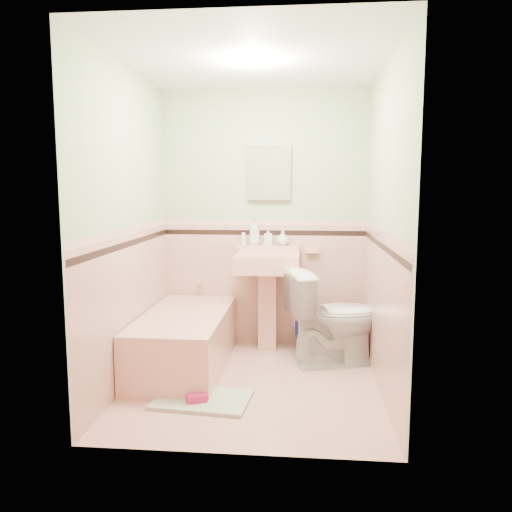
# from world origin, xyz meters

# --- Properties ---
(floor) EXTENTS (2.20, 2.20, 0.00)m
(floor) POSITION_xyz_m (0.00, 0.00, 0.00)
(floor) COLOR #DA9F8F
(floor) RESTS_ON ground
(ceiling) EXTENTS (2.20, 2.20, 0.00)m
(ceiling) POSITION_xyz_m (0.00, 0.00, 2.50)
(ceiling) COLOR white
(ceiling) RESTS_ON ground
(wall_back) EXTENTS (2.50, 0.00, 2.50)m
(wall_back) POSITION_xyz_m (0.00, 1.10, 1.25)
(wall_back) COLOR beige
(wall_back) RESTS_ON ground
(wall_front) EXTENTS (2.50, 0.00, 2.50)m
(wall_front) POSITION_xyz_m (0.00, -1.10, 1.25)
(wall_front) COLOR beige
(wall_front) RESTS_ON ground
(wall_left) EXTENTS (0.00, 2.50, 2.50)m
(wall_left) POSITION_xyz_m (-1.00, 0.00, 1.25)
(wall_left) COLOR beige
(wall_left) RESTS_ON ground
(wall_right) EXTENTS (0.00, 2.50, 2.50)m
(wall_right) POSITION_xyz_m (1.00, 0.00, 1.25)
(wall_right) COLOR beige
(wall_right) RESTS_ON ground
(wainscot_back) EXTENTS (2.00, 0.00, 2.00)m
(wainscot_back) POSITION_xyz_m (0.00, 1.09, 0.60)
(wainscot_back) COLOR #DDA494
(wainscot_back) RESTS_ON ground
(wainscot_front) EXTENTS (2.00, 0.00, 2.00)m
(wainscot_front) POSITION_xyz_m (0.00, -1.09, 0.60)
(wainscot_front) COLOR #DDA494
(wainscot_front) RESTS_ON ground
(wainscot_left) EXTENTS (0.00, 2.20, 2.20)m
(wainscot_left) POSITION_xyz_m (-0.99, 0.00, 0.60)
(wainscot_left) COLOR #DDA494
(wainscot_left) RESTS_ON ground
(wainscot_right) EXTENTS (0.00, 2.20, 2.20)m
(wainscot_right) POSITION_xyz_m (0.99, 0.00, 0.60)
(wainscot_right) COLOR #DDA494
(wainscot_right) RESTS_ON ground
(accent_back) EXTENTS (2.00, 0.00, 2.00)m
(accent_back) POSITION_xyz_m (0.00, 1.08, 1.12)
(accent_back) COLOR black
(accent_back) RESTS_ON ground
(accent_front) EXTENTS (2.00, 0.00, 2.00)m
(accent_front) POSITION_xyz_m (0.00, -1.08, 1.12)
(accent_front) COLOR black
(accent_front) RESTS_ON ground
(accent_left) EXTENTS (0.00, 2.20, 2.20)m
(accent_left) POSITION_xyz_m (-0.98, 0.00, 1.12)
(accent_left) COLOR black
(accent_left) RESTS_ON ground
(accent_right) EXTENTS (0.00, 2.20, 2.20)m
(accent_right) POSITION_xyz_m (0.98, 0.00, 1.12)
(accent_right) COLOR black
(accent_right) RESTS_ON ground
(cap_back) EXTENTS (2.00, 0.00, 2.00)m
(cap_back) POSITION_xyz_m (0.00, 1.08, 1.22)
(cap_back) COLOR #DAA299
(cap_back) RESTS_ON ground
(cap_front) EXTENTS (2.00, 0.00, 2.00)m
(cap_front) POSITION_xyz_m (0.00, -1.08, 1.22)
(cap_front) COLOR #DAA299
(cap_front) RESTS_ON ground
(cap_left) EXTENTS (0.00, 2.20, 2.20)m
(cap_left) POSITION_xyz_m (-0.98, 0.00, 1.22)
(cap_left) COLOR #DAA299
(cap_left) RESTS_ON ground
(cap_right) EXTENTS (0.00, 2.20, 2.20)m
(cap_right) POSITION_xyz_m (0.98, 0.00, 1.22)
(cap_right) COLOR #DAA299
(cap_right) RESTS_ON ground
(bathtub) EXTENTS (0.70, 1.50, 0.45)m
(bathtub) POSITION_xyz_m (-0.63, 0.33, 0.23)
(bathtub) COLOR tan
(bathtub) RESTS_ON floor
(tub_faucet) EXTENTS (0.04, 0.12, 0.04)m
(tub_faucet) POSITION_xyz_m (-0.63, 1.05, 0.63)
(tub_faucet) COLOR silver
(tub_faucet) RESTS_ON wall_back
(sink) EXTENTS (0.60, 0.49, 0.94)m
(sink) POSITION_xyz_m (0.05, 0.86, 0.47)
(sink) COLOR tan
(sink) RESTS_ON floor
(sink_faucet) EXTENTS (0.02, 0.02, 0.10)m
(sink_faucet) POSITION_xyz_m (0.05, 1.00, 0.95)
(sink_faucet) COLOR silver
(sink_faucet) RESTS_ON sink
(medicine_cabinet) EXTENTS (0.41, 0.04, 0.52)m
(medicine_cabinet) POSITION_xyz_m (0.05, 1.07, 1.70)
(medicine_cabinet) COLOR white
(medicine_cabinet) RESTS_ON wall_back
(soap_dish) EXTENTS (0.12, 0.07, 0.04)m
(soap_dish) POSITION_xyz_m (0.47, 1.06, 0.95)
(soap_dish) COLOR tan
(soap_dish) RESTS_ON wall_back
(soap_bottle_left) EXTENTS (0.11, 0.11, 0.27)m
(soap_bottle_left) POSITION_xyz_m (-0.09, 1.04, 1.14)
(soap_bottle_left) COLOR #B2B2B2
(soap_bottle_left) RESTS_ON sink
(soap_bottle_mid) EXTENTS (0.08, 0.08, 0.16)m
(soap_bottle_mid) POSITION_xyz_m (0.05, 1.04, 1.09)
(soap_bottle_mid) COLOR #B2B2B2
(soap_bottle_mid) RESTS_ON sink
(soap_bottle_right) EXTENTS (0.14, 0.14, 0.15)m
(soap_bottle_right) POSITION_xyz_m (0.19, 1.04, 1.08)
(soap_bottle_right) COLOR #B2B2B2
(soap_bottle_right) RESTS_ON sink
(tube) EXTENTS (0.05, 0.05, 0.12)m
(tube) POSITION_xyz_m (-0.20, 1.04, 1.06)
(tube) COLOR white
(tube) RESTS_ON sink
(toilet) EXTENTS (0.94, 0.70, 0.85)m
(toilet) POSITION_xyz_m (0.67, 0.56, 0.42)
(toilet) COLOR white
(toilet) RESTS_ON floor
(bucket) EXTENTS (0.27, 0.27, 0.24)m
(bucket) POSITION_xyz_m (0.43, 0.98, 0.12)
(bucket) COLOR navy
(bucket) RESTS_ON floor
(bath_mat) EXTENTS (0.73, 0.53, 0.03)m
(bath_mat) POSITION_xyz_m (-0.34, -0.38, 0.01)
(bath_mat) COLOR gray
(bath_mat) RESTS_ON floor
(shoe) EXTENTS (0.16, 0.12, 0.06)m
(shoe) POSITION_xyz_m (-0.36, -0.46, 0.06)
(shoe) COLOR #BF1E59
(shoe) RESTS_ON bath_mat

